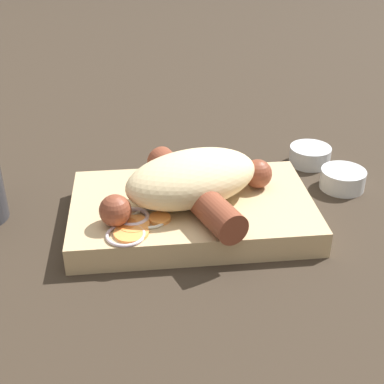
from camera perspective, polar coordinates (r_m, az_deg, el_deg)
The scene contains 7 objects.
ground_plane at distance 0.59m, azimuth -0.00°, elevation -3.24°, with size 3.00×3.00×0.00m, color #33281E.
food_tray at distance 0.58m, azimuth -0.00°, elevation -2.07°, with size 0.26×0.16×0.03m.
bread_roll at distance 0.56m, azimuth 0.38°, elevation 1.36°, with size 0.17×0.13×0.05m.
sausage at distance 0.56m, azimuth -0.15°, elevation 0.10°, with size 0.19×0.17×0.03m.
pickled_veggies at distance 0.53m, azimuth -6.02°, elevation -3.44°, with size 0.07×0.07×0.00m.
condiment_cup_near at distance 0.67m, azimuth 15.76°, elevation 1.24°, with size 0.05×0.05×0.02m.
condiment_cup_far at distance 0.72m, azimuth 12.45°, elevation 3.74°, with size 0.05×0.05×0.02m.
Camera 1 is at (0.05, 0.49, 0.32)m, focal length 50.00 mm.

